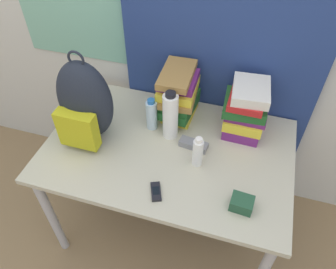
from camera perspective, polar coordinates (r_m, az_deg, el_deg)
The scene contains 12 objects.
wall_back at distance 1.83m, azimuth 4.74°, elevation 19.86°, with size 6.00×0.06×2.50m.
curtain_blue at distance 1.75m, azimuth 9.85°, elevation 18.23°, with size 1.10×0.04×2.50m.
desk at distance 1.79m, azimuth -0.00°, elevation -4.15°, with size 1.29×0.84×0.76m.
backpack at distance 1.70m, azimuth -14.31°, elevation 5.25°, with size 0.29×0.25×0.51m.
book_stack_left at distance 1.81m, azimuth 1.81°, elevation 7.07°, with size 0.22×0.29×0.30m.
book_stack_center at distance 1.79m, azimuth 13.43°, elevation 4.35°, with size 0.24×0.27×0.29m.
water_bottle at distance 1.78m, azimuth -2.87°, elevation 3.49°, with size 0.06×0.06×0.20m.
sports_bottle at distance 1.70m, azimuth 0.42°, elevation 3.29°, with size 0.08×0.08×0.29m.
sunscreen_bottle at distance 1.60m, azimuth 5.20°, elevation -3.07°, with size 0.05×0.05×0.18m.
cell_phone at distance 1.54m, azimuth -2.12°, elevation -9.90°, with size 0.08×0.11×0.02m.
sunglasses_case at distance 1.72m, azimuth 4.46°, elevation -1.75°, with size 0.16×0.07×0.04m.
camera_pouch at distance 1.52m, azimuth 12.72°, elevation -11.63°, with size 0.10×0.09×0.06m.
Camera 1 is at (0.34, -0.70, 2.03)m, focal length 35.00 mm.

